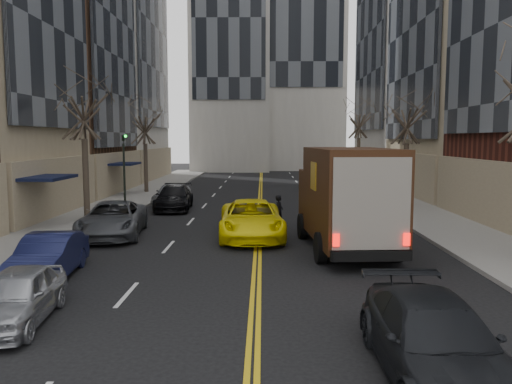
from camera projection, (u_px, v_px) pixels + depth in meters
sidewalk_left at (122, 202)px, 32.49m from camera, size 4.00×66.00×0.15m
sidewalk_right at (399, 203)px, 32.24m from camera, size 4.00×66.00×0.15m
tree_lf_mid at (83, 91)px, 24.84m from camera, size 3.20×3.20×8.91m
tree_lf_far at (145, 115)px, 37.82m from camera, size 3.20×3.20×8.12m
tree_rt_mid at (408, 106)px, 29.61m from camera, size 3.20×3.20×8.32m
tree_rt_far at (359, 110)px, 44.46m from camera, size 3.20×3.20×9.11m
traffic_signal at (124, 164)px, 27.20m from camera, size 0.29×0.26×4.70m
ups_truck at (346, 199)px, 18.69m from camera, size 3.27×7.23×3.87m
observer_sedan at (435, 341)px, 8.69m from camera, size 1.99×4.86×1.41m
taxi at (251, 219)px, 21.24m from camera, size 2.95×5.87×1.59m
pedestrian at (279, 211)px, 23.80m from camera, size 0.51×0.64×1.54m
parked_lf_a at (16, 296)px, 11.35m from camera, size 1.88×3.86×1.27m
parked_lf_b at (48, 257)px, 15.07m from camera, size 1.76×4.15×1.33m
parked_lf_c at (113, 219)px, 21.56m from camera, size 3.12×5.64×1.49m
parked_lf_d at (174, 198)px, 29.69m from camera, size 2.31×5.07×1.44m
parked_lf_e at (172, 193)px, 31.89m from camera, size 2.18×4.42×1.45m
parked_rt_a at (366, 198)px, 29.56m from camera, size 1.67×4.51×1.47m
parked_rt_b at (343, 193)px, 31.74m from camera, size 3.22×5.85×1.55m
parked_rt_c at (328, 179)px, 44.50m from camera, size 2.12×4.52×1.27m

